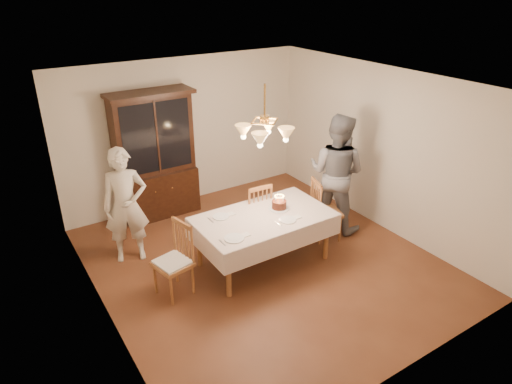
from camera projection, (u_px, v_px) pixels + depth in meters
ground at (263, 261)px, 6.70m from camera, size 5.00×5.00×0.00m
room_shell at (264, 161)px, 6.02m from camera, size 5.00×5.00×5.00m
dining_table at (264, 221)px, 6.41m from camera, size 1.90×1.10×0.76m
china_hutch at (155, 158)px, 7.63m from camera, size 1.38×0.54×2.16m
chair_far_side at (255, 215)px, 7.07m from camera, size 0.46×0.44×1.00m
chair_left_end at (173, 264)px, 5.85m from camera, size 0.50×0.52×1.00m
chair_right_end at (325, 213)px, 7.13m from camera, size 0.54×0.55×1.00m
elderly_woman at (126, 206)px, 6.44m from camera, size 0.72×0.58×1.71m
adult_in_grey at (336, 173)px, 7.25m from camera, size 1.06×1.15×1.92m
birthday_cake at (279, 205)px, 6.55m from camera, size 0.30×0.30×0.21m
place_setting_near_left at (235, 238)px, 5.82m from camera, size 0.41×0.26×0.02m
place_setting_near_right at (288, 220)px, 6.26m from camera, size 0.38×0.24×0.02m
place_setting_far_left at (222, 216)px, 6.35m from camera, size 0.38×0.23×0.02m
chandelier at (264, 132)px, 5.85m from camera, size 0.62×0.62×0.73m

